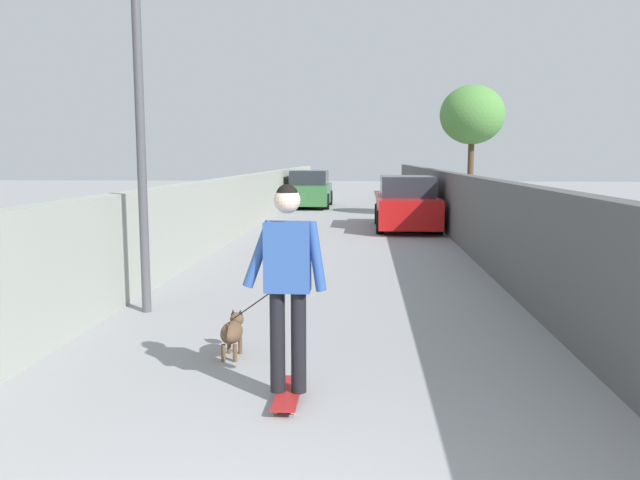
# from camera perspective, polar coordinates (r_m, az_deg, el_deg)

# --- Properties ---
(ground_plane) EXTENTS (80.00, 80.00, 0.00)m
(ground_plane) POSITION_cam_1_polar(r_m,az_deg,el_deg) (16.73, 2.14, 0.36)
(ground_plane) COLOR gray
(wall_left) EXTENTS (48.00, 0.30, 1.57)m
(wall_left) POSITION_cam_1_polar(r_m,az_deg,el_deg) (15.05, -9.32, 2.48)
(wall_left) COLOR #999E93
(wall_left) RESTS_ON ground
(fence_right) EXTENTS (48.00, 0.30, 1.67)m
(fence_right) POSITION_cam_1_polar(r_m,az_deg,el_deg) (14.83, 13.27, 2.50)
(fence_right) COLOR #4C4C4C
(fence_right) RESTS_ON ground
(tree_right_mid) EXTENTS (2.14, 2.14, 4.47)m
(tree_right_mid) POSITION_cam_1_polar(r_m,az_deg,el_deg) (21.92, 13.63, 10.91)
(tree_right_mid) COLOR #473523
(tree_right_mid) RESTS_ON ground
(lamp_post) EXTENTS (0.36, 0.36, 4.79)m
(lamp_post) POSITION_cam_1_polar(r_m,az_deg,el_deg) (8.71, -16.16, 14.84)
(lamp_post) COLOR #4C4C51
(lamp_post) RESTS_ON ground
(skateboard) EXTENTS (0.80, 0.20, 0.08)m
(skateboard) POSITION_cam_1_polar(r_m,az_deg,el_deg) (5.54, -2.88, -13.70)
(skateboard) COLOR maroon
(skateboard) RESTS_ON ground
(person_skateboarder) EXTENTS (0.22, 0.71, 1.77)m
(person_skateboarder) POSITION_cam_1_polar(r_m,az_deg,el_deg) (5.25, -2.95, -2.88)
(person_skateboarder) COLOR black
(person_skateboarder) RESTS_ON skateboard
(dog) EXTENTS (1.48, 0.85, 1.06)m
(dog) POSITION_cam_1_polar(r_m,az_deg,el_deg) (6.68, -7.93, -8.18)
(dog) COLOR brown
(dog) RESTS_ON ground
(car_near) EXTENTS (4.18, 1.80, 1.54)m
(car_near) POSITION_cam_1_polar(r_m,az_deg,el_deg) (18.58, 7.84, 3.22)
(car_near) COLOR #B71414
(car_near) RESTS_ON ground
(car_far) EXTENTS (4.02, 1.80, 1.54)m
(car_far) POSITION_cam_1_polar(r_m,az_deg,el_deg) (26.62, -0.96, 4.55)
(car_far) COLOR #336B38
(car_far) RESTS_ON ground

